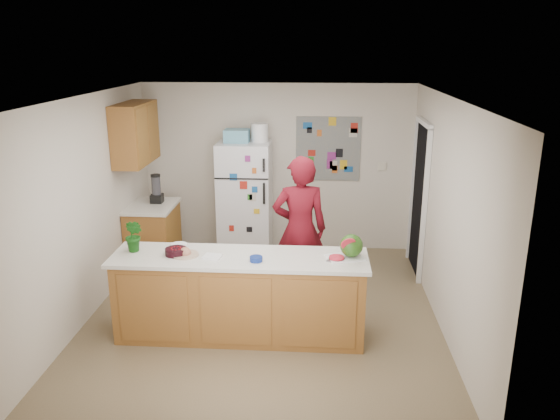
# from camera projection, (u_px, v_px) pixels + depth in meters

# --- Properties ---
(floor) EXTENTS (4.00, 4.50, 0.02)m
(floor) POSITION_uv_depth(u_px,v_px,m) (264.00, 314.00, 6.41)
(floor) COLOR brown
(floor) RESTS_ON ground
(wall_back) EXTENTS (4.00, 0.02, 2.50)m
(wall_back) POSITION_uv_depth(u_px,v_px,m) (278.00, 168.00, 8.20)
(wall_back) COLOR beige
(wall_back) RESTS_ON ground
(wall_left) EXTENTS (0.02, 4.50, 2.50)m
(wall_left) POSITION_uv_depth(u_px,v_px,m) (86.00, 208.00, 6.17)
(wall_left) COLOR beige
(wall_left) RESTS_ON ground
(wall_right) EXTENTS (0.02, 4.50, 2.50)m
(wall_right) POSITION_uv_depth(u_px,v_px,m) (447.00, 216.00, 5.91)
(wall_right) COLOR beige
(wall_right) RESTS_ON ground
(ceiling) EXTENTS (4.00, 4.50, 0.02)m
(ceiling) POSITION_uv_depth(u_px,v_px,m) (262.00, 96.00, 5.67)
(ceiling) COLOR white
(ceiling) RESTS_ON wall_back
(doorway) EXTENTS (0.03, 0.85, 2.04)m
(doorway) POSITION_uv_depth(u_px,v_px,m) (420.00, 200.00, 7.36)
(doorway) COLOR black
(doorway) RESTS_ON ground
(peninsula_base) EXTENTS (2.60, 0.62, 0.88)m
(peninsula_base) POSITION_uv_depth(u_px,v_px,m) (240.00, 298.00, 5.81)
(peninsula_base) COLOR brown
(peninsula_base) RESTS_ON floor
(peninsula_top) EXTENTS (2.68, 0.70, 0.04)m
(peninsula_top) POSITION_uv_depth(u_px,v_px,m) (239.00, 258.00, 5.68)
(peninsula_top) COLOR silver
(peninsula_top) RESTS_ON peninsula_base
(side_counter_base) EXTENTS (0.60, 0.80, 0.86)m
(side_counter_base) POSITION_uv_depth(u_px,v_px,m) (154.00, 237.00, 7.68)
(side_counter_base) COLOR brown
(side_counter_base) RESTS_ON floor
(side_counter_top) EXTENTS (0.64, 0.84, 0.04)m
(side_counter_top) POSITION_uv_depth(u_px,v_px,m) (151.00, 206.00, 7.55)
(side_counter_top) COLOR silver
(side_counter_top) RESTS_ON side_counter_base
(upper_cabinets) EXTENTS (0.35, 1.00, 0.80)m
(upper_cabinets) POSITION_uv_depth(u_px,v_px,m) (135.00, 133.00, 7.21)
(upper_cabinets) COLOR brown
(upper_cabinets) RESTS_ON wall_left
(refrigerator) EXTENTS (0.75, 0.70, 1.70)m
(refrigerator) POSITION_uv_depth(u_px,v_px,m) (245.00, 200.00, 7.98)
(refrigerator) COLOR silver
(refrigerator) RESTS_ON floor
(fridge_top_bin) EXTENTS (0.35, 0.28, 0.18)m
(fridge_top_bin) POSITION_uv_depth(u_px,v_px,m) (237.00, 136.00, 7.71)
(fridge_top_bin) COLOR #5999B2
(fridge_top_bin) RESTS_ON refrigerator
(photo_collage) EXTENTS (0.95, 0.01, 0.95)m
(photo_collage) POSITION_uv_depth(u_px,v_px,m) (328.00, 149.00, 8.04)
(photo_collage) COLOR slate
(photo_collage) RESTS_ON wall_back
(person) EXTENTS (0.71, 0.52, 1.81)m
(person) POSITION_uv_depth(u_px,v_px,m) (300.00, 230.00, 6.52)
(person) COLOR #5E0C17
(person) RESTS_ON floor
(blender_appliance) EXTENTS (0.12, 0.12, 0.38)m
(blender_appliance) POSITION_uv_depth(u_px,v_px,m) (156.00, 190.00, 7.60)
(blender_appliance) COLOR black
(blender_appliance) RESTS_ON side_counter_top
(cutting_board) EXTENTS (0.43, 0.38, 0.01)m
(cutting_board) POSITION_uv_depth(u_px,v_px,m) (345.00, 257.00, 5.62)
(cutting_board) COLOR silver
(cutting_board) RESTS_ON peninsula_top
(watermelon) EXTENTS (0.24, 0.24, 0.24)m
(watermelon) POSITION_uv_depth(u_px,v_px,m) (351.00, 246.00, 5.60)
(watermelon) COLOR #1C5215
(watermelon) RESTS_ON cutting_board
(watermelon_slice) EXTENTS (0.16, 0.16, 0.02)m
(watermelon_slice) POSITION_uv_depth(u_px,v_px,m) (337.00, 258.00, 5.57)
(watermelon_slice) COLOR #D72249
(watermelon_slice) RESTS_ON cutting_board
(cherry_bowl) EXTENTS (0.24, 0.24, 0.07)m
(cherry_bowl) POSITION_uv_depth(u_px,v_px,m) (176.00, 252.00, 5.70)
(cherry_bowl) COLOR black
(cherry_bowl) RESTS_ON peninsula_top
(white_bowl) EXTENTS (0.22, 0.22, 0.06)m
(white_bowl) POSITION_uv_depth(u_px,v_px,m) (179.00, 247.00, 5.86)
(white_bowl) COLOR silver
(white_bowl) RESTS_ON peninsula_top
(cobalt_bowl) EXTENTS (0.14, 0.14, 0.05)m
(cobalt_bowl) POSITION_uv_depth(u_px,v_px,m) (256.00, 259.00, 5.53)
(cobalt_bowl) COLOR navy
(cobalt_bowl) RESTS_ON peninsula_top
(plate) EXTENTS (0.29, 0.29, 0.02)m
(plate) POSITION_uv_depth(u_px,v_px,m) (185.00, 255.00, 5.69)
(plate) COLOR beige
(plate) RESTS_ON peninsula_top
(paper_towel) EXTENTS (0.21, 0.19, 0.02)m
(paper_towel) POSITION_uv_depth(u_px,v_px,m) (212.00, 257.00, 5.63)
(paper_towel) COLOR silver
(paper_towel) RESTS_ON peninsula_top
(keys) EXTENTS (0.09, 0.07, 0.01)m
(keys) POSITION_uv_depth(u_px,v_px,m) (331.00, 261.00, 5.52)
(keys) COLOR gray
(keys) RESTS_ON peninsula_top
(potted_plant) EXTENTS (0.25, 0.23, 0.36)m
(potted_plant) POSITION_uv_depth(u_px,v_px,m) (134.00, 236.00, 5.74)
(potted_plant) COLOR #0B460D
(potted_plant) RESTS_ON peninsula_top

